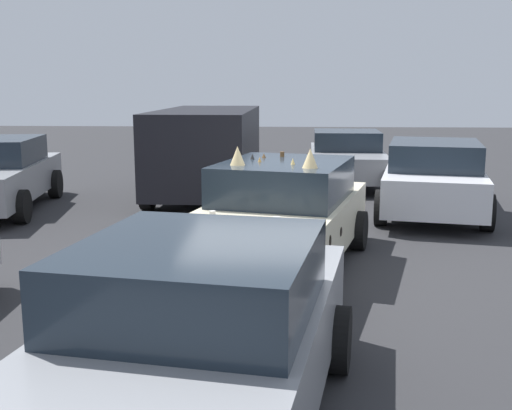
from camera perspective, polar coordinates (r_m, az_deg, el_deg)
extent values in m
plane|color=#2D2D30|center=(8.75, 1.97, -5.82)|extent=(60.00, 60.00, 0.00)
cube|color=beige|center=(8.60, 2.00, -2.04)|extent=(4.77, 2.84, 0.67)
cube|color=#1E2833|center=(8.79, 2.59, 2.25)|extent=(2.43, 2.12, 0.54)
cylinder|color=black|center=(7.17, 6.15, -7.14)|extent=(0.64, 0.36, 0.60)
cylinder|color=black|center=(7.72, -7.41, -5.86)|extent=(0.64, 0.36, 0.60)
cylinder|color=black|center=(9.80, 9.34, -2.30)|extent=(0.64, 0.36, 0.60)
cylinder|color=black|center=(10.21, -0.92, -1.62)|extent=(0.64, 0.36, 0.60)
ellipsoid|color=black|center=(7.77, 7.03, -4.71)|extent=(0.19, 0.07, 0.11)
ellipsoid|color=black|center=(9.26, -2.75, -1.92)|extent=(0.19, 0.07, 0.14)
ellipsoid|color=black|center=(10.21, -0.67, 0.75)|extent=(0.19, 0.07, 0.10)
ellipsoid|color=black|center=(8.25, 7.76, -2.43)|extent=(0.12, 0.05, 0.13)
ellipsoid|color=black|center=(7.51, 6.79, -3.28)|extent=(0.10, 0.04, 0.15)
ellipsoid|color=black|center=(9.09, -3.02, -0.47)|extent=(0.13, 0.05, 0.12)
sphere|color=silver|center=(7.27, -3.47, -1.53)|extent=(0.05, 0.05, 0.05)
cone|color=tan|center=(7.12, -1.37, -1.62)|extent=(0.08, 0.08, 0.09)
cylinder|color=black|center=(7.11, -3.32, -1.71)|extent=(0.10, 0.10, 0.08)
cone|color=tan|center=(6.55, 1.33, -2.68)|extent=(0.08, 0.08, 0.11)
sphere|color=#51381E|center=(7.25, -5.00, -1.50)|extent=(0.07, 0.07, 0.07)
cylinder|color=silver|center=(7.53, -4.00, -0.92)|extent=(0.08, 0.08, 0.10)
cone|color=#51381E|center=(6.58, -2.92, -2.46)|extent=(0.10, 0.10, 0.14)
cylinder|color=#A87A38|center=(7.19, -3.90, -1.57)|extent=(0.09, 0.09, 0.08)
cylinder|color=silver|center=(7.08, 1.91, -1.56)|extent=(0.12, 0.12, 0.12)
cylinder|color=silver|center=(7.04, -0.37, -1.66)|extent=(0.08, 0.08, 0.12)
cone|color=gray|center=(8.85, 5.26, 4.29)|extent=(0.07, 0.07, 0.08)
cone|color=black|center=(9.00, -0.33, 4.44)|extent=(0.08, 0.08, 0.08)
cone|color=#51381E|center=(9.20, 0.72, 4.53)|extent=(0.08, 0.08, 0.06)
cylinder|color=#51381E|center=(9.32, 2.40, 4.64)|extent=(0.09, 0.09, 0.08)
cone|color=tan|center=(8.43, 3.38, 4.01)|extent=(0.08, 0.08, 0.09)
cone|color=#A87A38|center=(8.70, 0.34, 4.17)|extent=(0.06, 0.06, 0.07)
cone|color=#D8BC7F|center=(8.07, 4.96, 4.28)|extent=(0.20, 0.20, 0.25)
cone|color=#D8BC7F|center=(8.34, -1.69, 4.52)|extent=(0.20, 0.20, 0.25)
cube|color=black|center=(14.13, -4.43, 5.29)|extent=(5.14, 2.07, 1.67)
cube|color=#1E2833|center=(12.34, -5.64, 6.02)|extent=(0.14, 1.76, 0.60)
cylinder|color=black|center=(12.61, -0.75, 1.05)|extent=(0.72, 0.25, 0.72)
cylinder|color=black|center=(12.93, -9.85, 1.14)|extent=(0.72, 0.25, 0.72)
cylinder|color=black|center=(15.63, 0.14, 2.97)|extent=(0.72, 0.25, 0.72)
cylinder|color=black|center=(15.89, -7.27, 3.01)|extent=(0.72, 0.25, 0.72)
cylinder|color=black|center=(12.26, -20.56, -0.14)|extent=(0.66, 0.31, 0.63)
cylinder|color=black|center=(14.84, -17.82, 1.85)|extent=(0.66, 0.31, 0.63)
cube|color=gray|center=(16.22, 8.25, 3.92)|extent=(4.19, 1.93, 0.61)
cube|color=#1E2833|center=(16.38, 8.26, 5.88)|extent=(1.80, 1.71, 0.47)
cylinder|color=black|center=(15.08, 12.01, 2.29)|extent=(0.65, 0.24, 0.64)
cylinder|color=black|center=(14.95, 4.97, 2.42)|extent=(0.65, 0.24, 0.64)
cylinder|color=black|center=(17.60, 10.99, 3.54)|extent=(0.65, 0.24, 0.64)
cylinder|color=black|center=(17.50, 4.96, 3.65)|extent=(0.65, 0.24, 0.64)
cube|color=gray|center=(4.55, -5.65, -14.07)|extent=(4.51, 2.41, 0.69)
cube|color=#1E2833|center=(4.43, -5.35, -6.46)|extent=(2.04, 1.87, 0.51)
cylinder|color=black|center=(5.70, 7.43, -12.05)|extent=(0.63, 0.32, 0.60)
cylinder|color=black|center=(6.10, -9.75, -10.56)|extent=(0.63, 0.32, 0.60)
cube|color=silver|center=(12.89, 15.81, 2.00)|extent=(4.81, 2.65, 0.67)
cube|color=#1E2833|center=(12.50, 15.97, 4.44)|extent=(2.47, 2.04, 0.50)
cylinder|color=black|center=(14.33, 12.01, 1.87)|extent=(0.68, 0.35, 0.65)
cylinder|color=black|center=(14.37, 19.29, 1.52)|extent=(0.68, 0.35, 0.65)
cylinder|color=black|center=(11.56, 11.33, -0.23)|extent=(0.68, 0.35, 0.65)
cylinder|color=black|center=(11.61, 20.35, -0.66)|extent=(0.68, 0.35, 0.65)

